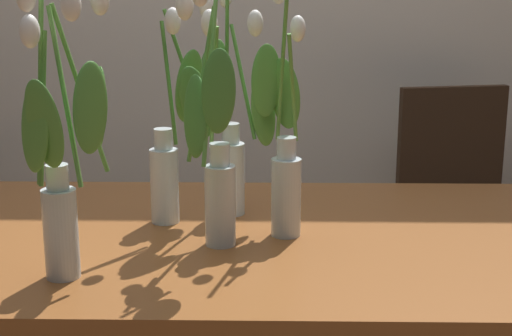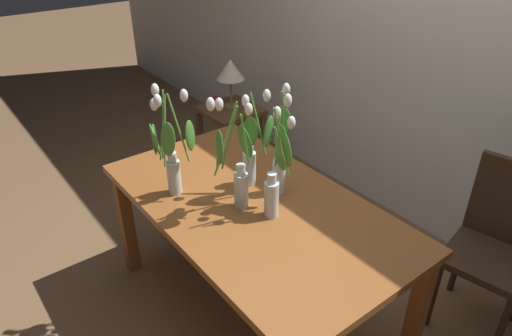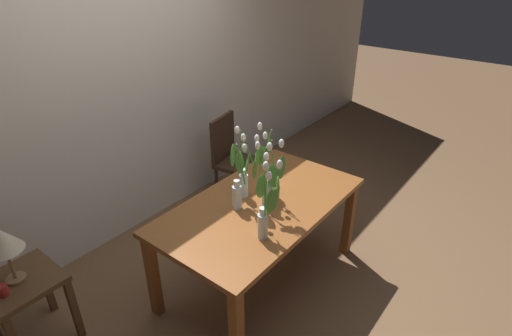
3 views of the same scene
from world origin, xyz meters
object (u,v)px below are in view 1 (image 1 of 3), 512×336
object	(u,v)px
tulip_vase_3	(232,144)
dining_chair	(460,203)
tulip_vase_0	(213,153)
tulip_vase_2	(284,154)
tulip_vase_4	(63,164)
tulip_vase_1	(174,148)
dining_table	(228,271)

from	to	relation	value
tulip_vase_3	dining_chair	size ratio (longest dim) A/B	0.61
tulip_vase_0	tulip_vase_2	xyz separation A→B (m)	(0.15, 0.11, -0.03)
tulip_vase_2	tulip_vase_4	bearing A→B (deg)	-144.66
tulip_vase_0	dining_chair	xyz separation A→B (m)	(0.80, 1.05, -0.43)
tulip_vase_1	tulip_vase_3	world-z (taller)	tulip_vase_3
tulip_vase_1	tulip_vase_4	bearing A→B (deg)	-114.42
tulip_vase_4	dining_chair	size ratio (longest dim) A/B	0.62
dining_table	tulip_vase_1	world-z (taller)	tulip_vase_1
dining_table	dining_chair	xyz separation A→B (m)	(0.78, 0.97, -0.12)
tulip_vase_2	tulip_vase_3	xyz separation A→B (m)	(-0.12, 0.13, -0.01)
dining_table	dining_chair	distance (m)	1.25
tulip_vase_4	dining_chair	bearing A→B (deg)	49.13
tulip_vase_3	tulip_vase_4	world-z (taller)	tulip_vase_4
tulip_vase_1	dining_chair	size ratio (longest dim) A/B	0.58
tulip_vase_2	tulip_vase_3	bearing A→B (deg)	133.48
dining_table	dining_chair	world-z (taller)	dining_chair
tulip_vase_1	dining_chair	xyz separation A→B (m)	(0.91, 0.88, -0.40)
dining_table	tulip_vase_1	bearing A→B (deg)	145.23
dining_table	tulip_vase_3	bearing A→B (deg)	88.52
tulip_vase_4	tulip_vase_3	bearing A→B (deg)	55.16
dining_table	tulip_vase_4	bearing A→B (deg)	-137.20
tulip_vase_1	dining_chair	bearing A→B (deg)	43.97
dining_table	tulip_vase_0	distance (m)	0.32
dining_chair	tulip_vase_1	bearing A→B (deg)	-136.03
tulip_vase_3	tulip_vase_4	bearing A→B (deg)	-124.84
tulip_vase_0	tulip_vase_4	world-z (taller)	tulip_vase_0
tulip_vase_0	dining_chair	bearing A→B (deg)	52.61
tulip_vase_2	dining_chair	distance (m)	1.21
tulip_vase_2	tulip_vase_0	bearing A→B (deg)	-144.17
tulip_vase_2	tulip_vase_4	xyz separation A→B (m)	(-0.42, -0.30, 0.05)
tulip_vase_2	dining_chair	world-z (taller)	tulip_vase_2
dining_table	tulip_vase_2	size ratio (longest dim) A/B	2.77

